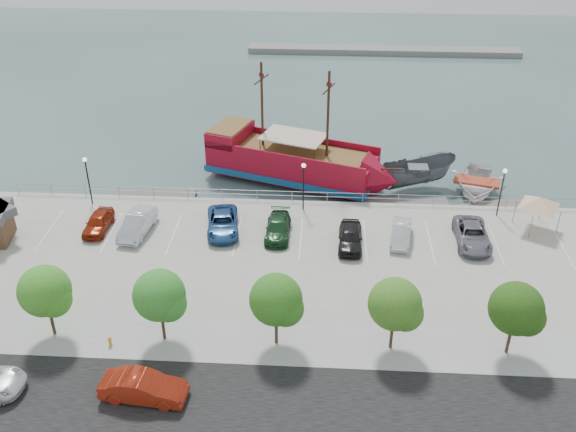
{
  "coord_description": "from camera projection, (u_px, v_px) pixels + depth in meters",
  "views": [
    {
      "loc": [
        1.51,
        -39.9,
        27.11
      ],
      "look_at": [
        -1.0,
        2.0,
        2.0
      ],
      "focal_mm": 40.0,
      "sensor_mm": 36.0,
      "label": 1
    }
  ],
  "objects": [
    {
      "name": "ground",
      "position": [
        300.0,
        264.0,
        48.69
      ],
      "size": [
        160.0,
        160.0,
        0.0
      ],
      "primitive_type": "plane",
      "color": "#37504E"
    },
    {
      "name": "street_sedan",
      "position": [
        143.0,
        387.0,
        35.41
      ],
      "size": [
        4.94,
        2.1,
        1.58
      ],
      "primitive_type": "imported",
      "rotation": [
        0.0,
        0.0,
        1.48
      ],
      "color": "#9F2411",
      "rests_on": "street"
    },
    {
      "name": "tree_e",
      "position": [
        397.0,
        306.0,
        37.54
      ],
      "size": [
        3.3,
        3.2,
        5.0
      ],
      "color": "#473321",
      "rests_on": "sidewalk"
    },
    {
      "name": "parked_car_b",
      "position": [
        137.0,
        224.0,
        50.23
      ],
      "size": [
        2.27,
        5.01,
        1.59
      ],
      "primitive_type": "imported",
      "rotation": [
        0.0,
        0.0,
        -0.12
      ],
      "color": "silver",
      "rests_on": "land_slab"
    },
    {
      "name": "dock_east",
      "position": [
        497.0,
        208.0,
        55.61
      ],
      "size": [
        6.98,
        3.76,
        0.38
      ],
      "primitive_type": "cube",
      "rotation": [
        0.0,
        0.0,
        0.29
      ],
      "color": "#70695C",
      "rests_on": "ground"
    },
    {
      "name": "parked_car_a",
      "position": [
        98.0,
        222.0,
        50.63
      ],
      "size": [
        1.75,
        4.14,
        1.4
      ],
      "primitive_type": "imported",
      "rotation": [
        0.0,
        0.0,
        -0.02
      ],
      "color": "maroon",
      "rests_on": "land_slab"
    },
    {
      "name": "tree_f",
      "position": [
        519.0,
        311.0,
        37.18
      ],
      "size": [
        3.3,
        3.2,
        5.0
      ],
      "color": "#473321",
      "rests_on": "sidewalk"
    },
    {
      "name": "patrol_boat",
      "position": [
        417.0,
        175.0,
        58.26
      ],
      "size": [
        7.74,
        4.98,
        2.81
      ],
      "primitive_type": "imported",
      "rotation": [
        0.0,
        0.0,
        1.91
      ],
      "color": "#50545A",
      "rests_on": "ground"
    },
    {
      "name": "speedboat",
      "position": [
        476.0,
        185.0,
        58.02
      ],
      "size": [
        6.67,
        8.1,
        1.46
      ],
      "primitive_type": "imported",
      "rotation": [
        0.0,
        0.0,
        -0.26
      ],
      "color": "silver",
      "rests_on": "ground"
    },
    {
      "name": "lamp_post_left",
      "position": [
        87.0,
        172.0,
        53.16
      ],
      "size": [
        0.36,
        0.36,
        4.28
      ],
      "color": "black",
      "rests_on": "land_slab"
    },
    {
      "name": "parked_car_e",
      "position": [
        350.0,
        237.0,
        48.66
      ],
      "size": [
        1.96,
        4.53,
        1.52
      ],
      "primitive_type": "imported",
      "rotation": [
        0.0,
        0.0,
        -0.04
      ],
      "color": "black",
      "rests_on": "land_slab"
    },
    {
      "name": "lamp_post_mid",
      "position": [
        304.0,
        178.0,
        52.23
      ],
      "size": [
        0.36,
        0.36,
        4.28
      ],
      "color": "black",
      "rests_on": "land_slab"
    },
    {
      "name": "dock_mid",
      "position": [
        404.0,
        205.0,
        56.01
      ],
      "size": [
        7.76,
        2.55,
        0.44
      ],
      "primitive_type": "cube",
      "rotation": [
        0.0,
        0.0,
        0.05
      ],
      "color": "slate",
      "rests_on": "ground"
    },
    {
      "name": "fire_hydrant",
      "position": [
        110.0,
        341.0,
        39.31
      ],
      "size": [
        0.23,
        0.23,
        0.66
      ],
      "rotation": [
        0.0,
        0.0,
        0.42
      ],
      "color": "orange",
      "rests_on": "sidewalk"
    },
    {
      "name": "tree_d",
      "position": [
        278.0,
        302.0,
        37.9
      ],
      "size": [
        3.3,
        3.2,
        5.0
      ],
      "color": "#473321",
      "rests_on": "sidewalk"
    },
    {
      "name": "sidewalk",
      "position": [
        293.0,
        343.0,
        39.6
      ],
      "size": [
        100.0,
        4.0,
        0.05
      ],
      "primitive_type": "cube",
      "color": "#969694",
      "rests_on": "land_slab"
    },
    {
      "name": "seawall_railing",
      "position": [
        304.0,
        196.0,
        54.59
      ],
      "size": [
        50.0,
        0.06,
        1.0
      ],
      "color": "gray",
      "rests_on": "land_slab"
    },
    {
      "name": "far_shore",
      "position": [
        383.0,
        50.0,
        95.08
      ],
      "size": [
        40.0,
        3.0,
        0.8
      ],
      "primitive_type": "cube",
      "color": "gray",
      "rests_on": "ground"
    },
    {
      "name": "parked_car_c",
      "position": [
        223.0,
        223.0,
        50.48
      ],
      "size": [
        3.17,
        5.52,
        1.45
      ],
      "primitive_type": "imported",
      "rotation": [
        0.0,
        0.0,
        0.15
      ],
      "color": "#254F85",
      "rests_on": "land_slab"
    },
    {
      "name": "tree_b",
      "position": [
        47.0,
        293.0,
        38.61
      ],
      "size": [
        3.3,
        3.2,
        5.0
      ],
      "color": "#473321",
      "rests_on": "sidewalk"
    },
    {
      "name": "pirate_ship",
      "position": [
        305.0,
        165.0,
        58.92
      ],
      "size": [
        18.56,
        10.51,
        11.52
      ],
      "rotation": [
        0.0,
        0.0,
        -0.33
      ],
      "color": "maroon",
      "rests_on": "ground"
    },
    {
      "name": "parked_car_d",
      "position": [
        278.0,
        228.0,
        49.96
      ],
      "size": [
        1.94,
        4.64,
        1.34
      ],
      "primitive_type": "imported",
      "rotation": [
        0.0,
        0.0,
        -0.01
      ],
      "color": "#183D1E",
      "rests_on": "land_slab"
    },
    {
      "name": "tree_c",
      "position": [
        161.0,
        297.0,
        38.26
      ],
      "size": [
        3.3,
        3.2,
        5.0
      ],
      "color": "#473321",
      "rests_on": "sidewalk"
    },
    {
      "name": "parked_car_g",
      "position": [
        472.0,
        235.0,
        48.95
      ],
      "size": [
        2.54,
        5.31,
        1.46
      ],
      "primitive_type": "imported",
      "rotation": [
        0.0,
        0.0,
        -0.02
      ],
      "color": "slate",
      "rests_on": "land_slab"
    },
    {
      "name": "parked_car_f",
      "position": [
        401.0,
        233.0,
        49.27
      ],
      "size": [
        2.04,
        4.3,
        1.36
      ],
      "primitive_type": "imported",
      "rotation": [
        0.0,
        0.0,
        -0.15
      ],
      "color": "silver",
      "rests_on": "land_slab"
    },
    {
      "name": "dock_west",
      "position": [
        153.0,
        197.0,
        57.15
      ],
      "size": [
        7.71,
        2.61,
        0.43
      ],
      "primitive_type": "cube",
      "rotation": [
        0.0,
        0.0,
        0.06
      ],
      "color": "#6B6158",
      "rests_on": "ground"
    },
    {
      "name": "lamp_post_right",
      "position": [
        503.0,
        184.0,
        51.41
      ],
      "size": [
        0.36,
        0.36,
        4.28
      ],
      "color": "black",
      "rests_on": "land_slab"
    },
    {
      "name": "street",
      "position": [
        287.0,
        420.0,
        34.46
      ],
      "size": [
        100.0,
        8.0,
        0.04
      ],
      "primitive_type": "cube",
      "color": "black",
      "rests_on": "land_slab"
    },
    {
      "name": "canopy_tent",
      "position": [
        541.0,
        197.0,
        49.79
      ],
      "size": [
        4.79,
        4.79,
        3.22
      ],
      "rotation": [
        0.0,
        0.0,
        0.29
      ],
      "color": "slate",
      "rests_on": "land_slab"
    }
  ]
}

